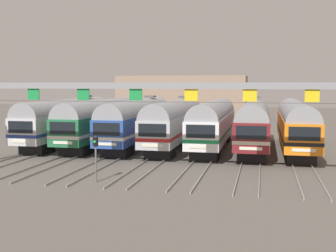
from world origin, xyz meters
The scene contains 12 objects.
ground_plane centered at (0.00, 0.00, 0.00)m, with size 160.00×160.00×0.00m, color #5B564F.
track_bed centered at (0.00, 17.00, 0.07)m, with size 24.72×70.00×0.15m.
commuter_train_silver centered at (-11.61, 0.00, 2.69)m, with size 2.88×18.06×5.05m.
commuter_train_green centered at (-7.74, -0.01, 2.69)m, with size 2.88×18.06×4.77m.
commuter_train_blue centered at (-3.87, 0.00, 2.69)m, with size 2.88×18.06×5.05m.
commuter_train_stainless centered at (0.00, 0.00, 2.69)m, with size 2.88×18.06×5.05m.
commuter_train_white centered at (3.87, -0.01, 2.69)m, with size 2.88×18.06×4.77m.
commuter_train_maroon centered at (7.74, 0.00, 2.69)m, with size 2.88×18.06×5.05m.
commuter_train_orange centered at (11.61, -0.01, 2.69)m, with size 2.88×18.06×4.77m.
catenary_gantry centered at (0.00, -13.50, 5.41)m, with size 28.46×0.44×6.97m.
yard_signal_mast centered at (-1.93, -16.17, 2.10)m, with size 0.28×0.35×3.01m.
maintenance_building centered at (-5.91, 36.87, 3.90)m, with size 22.95×10.00×7.80m, color gray.
Camera 1 is at (8.64, -42.39, 6.38)m, focal length 46.63 mm.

